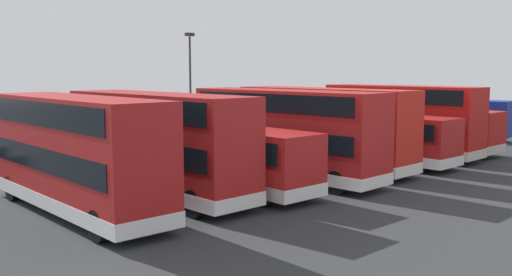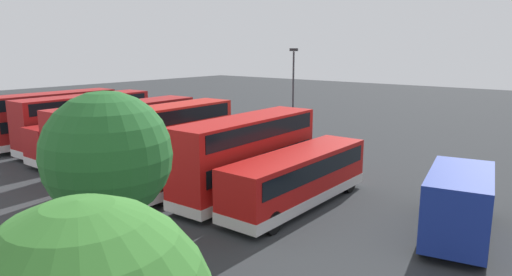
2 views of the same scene
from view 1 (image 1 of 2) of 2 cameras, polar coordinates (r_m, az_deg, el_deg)
ground_plane at (r=39.31m, az=-7.83°, el=-1.24°), size 140.00×140.00×0.00m
bus_single_deck_near_end at (r=40.21m, az=16.63°, el=1.04°), size 2.71×10.55×2.95m
bus_double_decker_second at (r=37.22m, az=14.53°, el=1.94°), size 2.97×10.48×4.55m
bus_single_deck_third at (r=34.31m, az=11.63°, el=0.22°), size 2.77×10.67×2.95m
bus_double_decker_fourth at (r=31.44m, az=6.87°, el=1.23°), size 3.00×11.08×4.55m
bus_double_decker_fifth at (r=28.49m, az=2.94°, el=0.68°), size 3.12×11.33×4.55m
bus_single_deck_sixth at (r=26.12m, az=-3.05°, el=-1.73°), size 2.69×10.25×2.95m
bus_double_decker_seventh at (r=24.94m, az=-10.15°, el=-0.32°), size 2.91×11.25×4.55m
bus_double_decker_far_end at (r=22.56m, az=-17.90°, el=-1.31°), size 2.65×10.80×4.55m
box_truck_blue at (r=47.57m, az=20.29°, el=1.88°), size 3.91×7.84×3.20m
lamp_post_tall at (r=42.31m, az=-6.73°, el=5.93°), size 0.70×0.30×8.30m
waste_bin_yellow at (r=38.52m, az=-5.11°, el=-0.65°), size 0.60×0.60×0.95m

